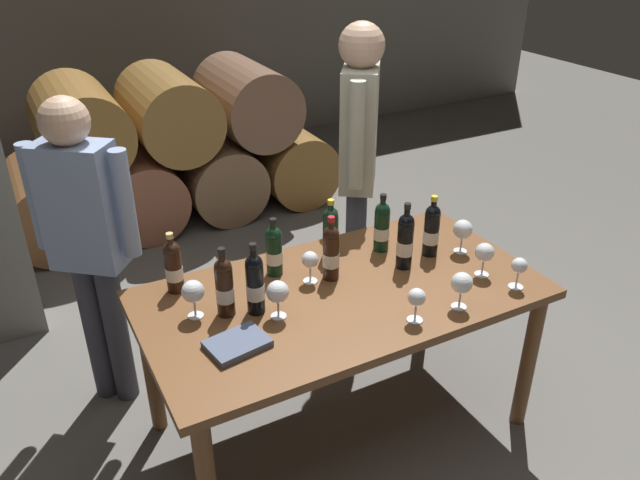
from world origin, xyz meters
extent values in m
plane|color=#66635E|center=(0.00, 0.00, 0.00)|extent=(14.00, 14.00, 0.00)
cube|color=slate|center=(0.00, 4.20, 1.40)|extent=(10.00, 0.24, 2.80)
cylinder|color=brown|center=(-0.95, 2.60, 0.30)|extent=(0.60, 0.90, 0.60)
cylinder|color=brown|center=(-0.32, 2.60, 0.30)|extent=(0.60, 0.90, 0.60)
cylinder|color=brown|center=(0.31, 2.60, 0.30)|extent=(0.60, 0.90, 0.60)
cylinder|color=brown|center=(0.95, 2.60, 0.30)|extent=(0.60, 0.90, 0.60)
cylinder|color=olive|center=(-0.63, 2.60, 0.85)|extent=(0.60, 0.90, 0.60)
cylinder|color=olive|center=(0.00, 2.60, 0.85)|extent=(0.60, 0.90, 0.60)
cylinder|color=brown|center=(0.63, 2.60, 0.85)|extent=(0.60, 0.90, 0.60)
cube|color=brown|center=(0.00, 0.00, 0.74)|extent=(1.70, 0.90, 0.04)
cylinder|color=brown|center=(0.77, -0.39, 0.36)|extent=(0.07, 0.07, 0.72)
cylinder|color=brown|center=(-0.77, 0.39, 0.36)|extent=(0.07, 0.07, 0.72)
cylinder|color=brown|center=(0.77, 0.39, 0.36)|extent=(0.07, 0.07, 0.72)
cylinder|color=black|center=(-0.19, 0.26, 0.86)|extent=(0.07, 0.07, 0.19)
sphere|color=black|center=(-0.19, 0.26, 0.96)|extent=(0.07, 0.07, 0.07)
cylinder|color=black|center=(-0.19, 0.26, 0.98)|extent=(0.03, 0.03, 0.06)
cylinder|color=black|center=(-0.19, 0.26, 1.02)|extent=(0.03, 0.03, 0.02)
cylinder|color=silver|center=(-0.19, 0.26, 0.85)|extent=(0.07, 0.07, 0.06)
cylinder|color=black|center=(-0.62, 0.34, 0.86)|extent=(0.07, 0.07, 0.19)
sphere|color=black|center=(-0.62, 0.34, 0.96)|extent=(0.07, 0.07, 0.07)
cylinder|color=black|center=(-0.62, 0.34, 0.98)|extent=(0.03, 0.03, 0.06)
cylinder|color=tan|center=(-0.62, 0.34, 1.02)|extent=(0.03, 0.03, 0.02)
cylinder|color=silver|center=(-0.62, 0.34, 0.85)|extent=(0.07, 0.07, 0.06)
cylinder|color=black|center=(0.10, 0.29, 0.86)|extent=(0.07, 0.07, 0.20)
sphere|color=black|center=(0.10, 0.29, 0.97)|extent=(0.07, 0.07, 0.07)
cylinder|color=black|center=(0.10, 0.29, 0.99)|extent=(0.03, 0.03, 0.06)
cylinder|color=gold|center=(0.10, 0.29, 1.04)|extent=(0.03, 0.03, 0.02)
cylinder|color=silver|center=(0.10, 0.29, 0.85)|extent=(0.07, 0.07, 0.06)
cylinder|color=black|center=(0.34, 0.22, 0.86)|extent=(0.07, 0.07, 0.20)
sphere|color=black|center=(0.34, 0.22, 0.97)|extent=(0.07, 0.07, 0.07)
cylinder|color=black|center=(0.34, 0.22, 0.99)|extent=(0.03, 0.03, 0.06)
cylinder|color=black|center=(0.34, 0.22, 1.04)|extent=(0.03, 0.03, 0.02)
cylinder|color=silver|center=(0.34, 0.22, 0.85)|extent=(0.07, 0.07, 0.06)
cylinder|color=black|center=(0.52, 0.08, 0.86)|extent=(0.07, 0.07, 0.21)
sphere|color=black|center=(0.52, 0.08, 0.98)|extent=(0.07, 0.07, 0.07)
cylinder|color=black|center=(0.52, 0.08, 1.00)|extent=(0.03, 0.03, 0.07)
cylinder|color=gold|center=(0.52, 0.08, 1.05)|extent=(0.03, 0.03, 0.02)
cylinder|color=silver|center=(0.52, 0.08, 0.85)|extent=(0.07, 0.07, 0.06)
cylinder|color=black|center=(-0.38, 0.03, 0.87)|extent=(0.07, 0.07, 0.22)
sphere|color=black|center=(-0.38, 0.03, 0.98)|extent=(0.07, 0.07, 0.07)
cylinder|color=black|center=(-0.38, 0.03, 1.01)|extent=(0.03, 0.03, 0.07)
cylinder|color=black|center=(-0.38, 0.03, 1.06)|extent=(0.03, 0.03, 0.02)
cylinder|color=silver|center=(-0.38, 0.03, 0.86)|extent=(0.07, 0.07, 0.07)
cylinder|color=black|center=(0.01, 0.11, 0.86)|extent=(0.07, 0.07, 0.21)
sphere|color=black|center=(0.01, 0.11, 0.98)|extent=(0.07, 0.07, 0.07)
cylinder|color=black|center=(0.01, 0.11, 1.00)|extent=(0.03, 0.03, 0.07)
cylinder|color=#B21E23|center=(0.01, 0.11, 1.05)|extent=(0.03, 0.03, 0.02)
cylinder|color=silver|center=(0.01, 0.11, 0.85)|extent=(0.07, 0.07, 0.06)
cylinder|color=black|center=(-0.49, 0.07, 0.87)|extent=(0.07, 0.07, 0.21)
sphere|color=black|center=(-0.49, 0.07, 0.98)|extent=(0.07, 0.07, 0.07)
cylinder|color=black|center=(-0.49, 0.07, 1.00)|extent=(0.03, 0.03, 0.07)
cylinder|color=black|center=(-0.49, 0.07, 1.05)|extent=(0.03, 0.03, 0.02)
cylinder|color=silver|center=(-0.49, 0.07, 0.85)|extent=(0.07, 0.07, 0.06)
cylinder|color=black|center=(0.34, 0.04, 0.87)|extent=(0.07, 0.07, 0.22)
sphere|color=black|center=(0.34, 0.04, 0.99)|extent=(0.07, 0.07, 0.07)
cylinder|color=black|center=(0.34, 0.04, 1.02)|extent=(0.03, 0.03, 0.07)
cylinder|color=black|center=(0.34, 0.04, 1.06)|extent=(0.03, 0.03, 0.03)
cylinder|color=silver|center=(0.34, 0.04, 0.86)|extent=(0.07, 0.07, 0.07)
cylinder|color=white|center=(-0.61, 0.11, 0.76)|extent=(0.06, 0.06, 0.00)
cylinder|color=white|center=(-0.61, 0.11, 0.80)|extent=(0.01, 0.01, 0.07)
sphere|color=white|center=(-0.61, 0.11, 0.88)|extent=(0.09, 0.09, 0.09)
cylinder|color=white|center=(0.15, -0.32, 0.76)|extent=(0.06, 0.06, 0.00)
cylinder|color=white|center=(0.15, -0.32, 0.80)|extent=(0.01, 0.01, 0.07)
sphere|color=white|center=(0.15, -0.32, 0.87)|extent=(0.07, 0.07, 0.07)
cylinder|color=white|center=(0.61, -0.18, 0.76)|extent=(0.06, 0.06, 0.00)
cylinder|color=white|center=(0.61, -0.18, 0.80)|extent=(0.01, 0.01, 0.07)
sphere|color=white|center=(0.61, -0.18, 0.88)|extent=(0.08, 0.08, 0.08)
cylinder|color=white|center=(-0.09, 0.13, 0.76)|extent=(0.06, 0.06, 0.00)
cylinder|color=white|center=(-0.09, 0.13, 0.80)|extent=(0.01, 0.01, 0.07)
sphere|color=white|center=(-0.09, 0.13, 0.87)|extent=(0.07, 0.07, 0.07)
cylinder|color=white|center=(0.36, -0.33, 0.76)|extent=(0.06, 0.06, 0.00)
cylinder|color=white|center=(0.36, -0.33, 0.80)|extent=(0.01, 0.01, 0.07)
sphere|color=white|center=(0.36, -0.33, 0.88)|extent=(0.09, 0.09, 0.09)
cylinder|color=white|center=(0.66, 0.03, 0.76)|extent=(0.06, 0.06, 0.00)
cylinder|color=white|center=(0.66, 0.03, 0.80)|extent=(0.01, 0.01, 0.07)
sphere|color=white|center=(0.66, 0.03, 0.88)|extent=(0.09, 0.09, 0.09)
cylinder|color=white|center=(0.67, -0.33, 0.76)|extent=(0.06, 0.06, 0.00)
cylinder|color=white|center=(0.67, -0.33, 0.80)|extent=(0.01, 0.01, 0.07)
sphere|color=white|center=(0.67, -0.33, 0.87)|extent=(0.07, 0.07, 0.07)
cylinder|color=white|center=(-0.32, -0.05, 0.76)|extent=(0.06, 0.06, 0.00)
cylinder|color=white|center=(-0.32, -0.05, 0.80)|extent=(0.01, 0.01, 0.07)
sphere|color=white|center=(-0.32, -0.05, 0.88)|extent=(0.09, 0.09, 0.09)
cube|color=#4C5670|center=(-0.53, -0.15, 0.77)|extent=(0.24, 0.19, 0.03)
cylinder|color=#383842|center=(0.56, 0.80, 0.43)|extent=(0.11, 0.11, 0.85)
cylinder|color=#383842|center=(0.49, 0.70, 0.43)|extent=(0.11, 0.11, 0.85)
cube|color=#B2B29E|center=(0.53, 0.75, 1.17)|extent=(0.33, 0.37, 0.64)
cylinder|color=#B2B29E|center=(0.65, 0.92, 1.21)|extent=(0.08, 0.08, 0.54)
cylinder|color=#B2B29E|center=(0.41, 0.58, 1.21)|extent=(0.08, 0.08, 0.54)
sphere|color=tan|center=(0.53, 0.75, 1.60)|extent=(0.23, 0.23, 0.23)
cylinder|color=#383842|center=(-0.94, 0.75, 0.38)|extent=(0.11, 0.11, 0.77)
cylinder|color=#383842|center=(-0.85, 0.69, 0.38)|extent=(0.11, 0.11, 0.77)
cube|color=#8499BC|center=(-0.90, 0.72, 1.06)|extent=(0.36, 0.34, 0.58)
cylinder|color=#8499BC|center=(-1.06, 0.85, 1.08)|extent=(0.08, 0.08, 0.49)
cylinder|color=#8499BC|center=(-0.73, 0.59, 1.08)|extent=(0.08, 0.08, 0.49)
sphere|color=tan|center=(-0.90, 0.72, 1.44)|extent=(0.21, 0.21, 0.21)
camera|label=1|loc=(-1.14, -1.93, 2.22)|focal=35.17mm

